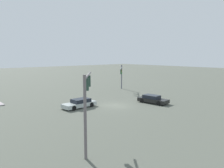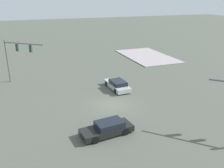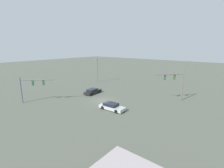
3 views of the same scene
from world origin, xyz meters
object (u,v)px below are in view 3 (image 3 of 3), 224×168
object	(u,v)px
traffic_signal_near_corner	(176,81)
traffic_signal_opposite_side	(30,85)
streetlamp_curved_arm	(97,68)
sedan_car_waiting_far	(112,107)
sedan_car_approaching	(93,91)

from	to	relation	value
traffic_signal_near_corner	traffic_signal_opposite_side	distance (m)	29.22
traffic_signal_near_corner	streetlamp_curved_arm	bearing A→B (deg)	-57.46
sedan_car_waiting_far	traffic_signal_opposite_side	bearing A→B (deg)	-156.87
traffic_signal_near_corner	sedan_car_approaching	world-z (taller)	traffic_signal_near_corner
traffic_signal_opposite_side	streetlamp_curved_arm	bearing A→B (deg)	53.35
traffic_signal_opposite_side	sedan_car_approaching	world-z (taller)	traffic_signal_opposite_side
traffic_signal_opposite_side	sedan_car_approaching	distance (m)	13.50
traffic_signal_opposite_side	sedan_car_approaching	bearing A→B (deg)	22.92
sedan_car_approaching	sedan_car_waiting_far	bearing A→B (deg)	-122.70
traffic_signal_near_corner	sedan_car_waiting_far	xyz separation A→B (m)	(-7.06, -11.95, -3.69)
streetlamp_curved_arm	sedan_car_approaching	bearing A→B (deg)	7.01
traffic_signal_opposite_side	sedan_car_approaching	xyz separation A→B (m)	(5.03, 12.16, -3.02)
traffic_signal_near_corner	traffic_signal_opposite_side	world-z (taller)	traffic_signal_near_corner
sedan_car_approaching	traffic_signal_near_corner	bearing A→B (deg)	-73.92
streetlamp_curved_arm	sedan_car_waiting_far	xyz separation A→B (m)	(18.11, -15.06, -3.78)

